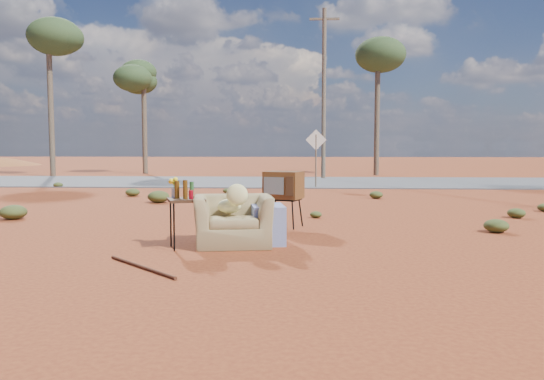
{
  "coord_description": "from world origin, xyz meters",
  "views": [
    {
      "loc": [
        0.97,
        -7.93,
        1.56
      ],
      "look_at": [
        0.45,
        1.24,
        0.8
      ],
      "focal_mm": 35.0,
      "sensor_mm": 36.0,
      "label": 1
    }
  ],
  "objects": [
    {
      "name": "highway",
      "position": [
        0.0,
        15.0,
        0.02
      ],
      "size": [
        140.0,
        7.0,
        0.04
      ],
      "primitive_type": "cube",
      "color": "#565659",
      "rests_on": "ground"
    },
    {
      "name": "rusty_bar",
      "position": [
        -1.08,
        -1.37,
        0.02
      ],
      "size": [
        1.19,
        1.16,
        0.04
      ],
      "primitive_type": "cylinder",
      "rotation": [
        0.0,
        1.57,
        -0.77
      ],
      "color": "#512615",
      "rests_on": "ground"
    },
    {
      "name": "road_sign",
      "position": [
        1.5,
        12.0,
        1.5
      ],
      "size": [
        0.78,
        0.06,
        2.19
      ],
      "color": "brown",
      "rests_on": "ground"
    },
    {
      "name": "utility_pole_center",
      "position": [
        2.0,
        17.5,
        4.15
      ],
      "size": [
        1.4,
        0.2,
        8.0
      ],
      "color": "brown",
      "rests_on": "ground"
    },
    {
      "name": "ground",
      "position": [
        0.0,
        0.0,
        0.0
      ],
      "size": [
        140.0,
        140.0,
        0.0
      ],
      "primitive_type": "plane",
      "color": "#92411D",
      "rests_on": "ground"
    },
    {
      "name": "eucalyptus_left",
      "position": [
        -12.0,
        19.0,
        6.92
      ],
      "size": [
        3.2,
        3.2,
        8.1
      ],
      "color": "brown",
      "rests_on": "ground"
    },
    {
      "name": "tv_unit",
      "position": [
        0.62,
        2.21,
        0.8
      ],
      "size": [
        0.81,
        0.73,
        1.08
      ],
      "rotation": [
        0.0,
        0.0,
        -0.35
      ],
      "color": "black",
      "rests_on": "ground"
    },
    {
      "name": "armchair",
      "position": [
        -0.01,
        0.35,
        0.49
      ],
      "size": [
        1.51,
        1.12,
        1.06
      ],
      "rotation": [
        0.0,
        0.0,
        0.17
      ],
      "color": "olive",
      "rests_on": "ground"
    },
    {
      "name": "scrub_patch",
      "position": [
        -0.82,
        4.41,
        0.14
      ],
      "size": [
        17.49,
        8.07,
        0.33
      ],
      "color": "#414B21",
      "rests_on": "ground"
    },
    {
      "name": "eucalyptus_center",
      "position": [
        5.0,
        21.0,
        6.43
      ],
      "size": [
        3.2,
        3.2,
        7.6
      ],
      "color": "brown",
      "rests_on": "ground"
    },
    {
      "name": "eucalyptus_near_left",
      "position": [
        -8.0,
        22.0,
        5.45
      ],
      "size": [
        3.2,
        3.2,
        6.6
      ],
      "color": "brown",
      "rests_on": "ground"
    },
    {
      "name": "side_table",
      "position": [
        -0.84,
        0.04,
        0.79
      ],
      "size": [
        0.68,
        0.68,
        1.07
      ],
      "rotation": [
        0.0,
        0.0,
        0.36
      ],
      "color": "#3C2516",
      "rests_on": "ground"
    }
  ]
}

